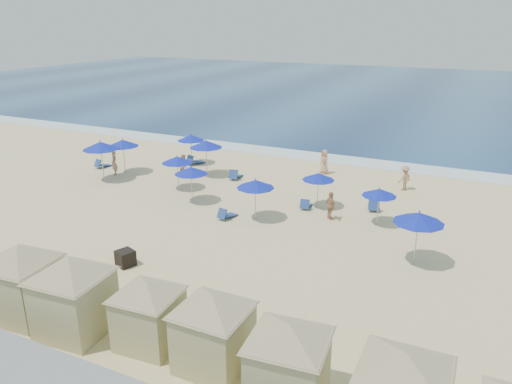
% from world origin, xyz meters
% --- Properties ---
extents(ground, '(160.00, 160.00, 0.00)m').
position_xyz_m(ground, '(0.00, 0.00, 0.00)').
color(ground, beige).
rests_on(ground, ground).
extents(ocean, '(160.00, 80.00, 0.06)m').
position_xyz_m(ocean, '(0.00, 55.00, 0.03)').
color(ocean, navy).
rests_on(ocean, ground).
extents(surf_line, '(160.00, 2.50, 0.08)m').
position_xyz_m(surf_line, '(0.00, 15.50, 0.04)').
color(surf_line, white).
rests_on(surf_line, ground).
extents(trash_bin, '(0.90, 0.90, 0.70)m').
position_xyz_m(trash_bin, '(-1.98, -5.21, 0.35)').
color(trash_bin, black).
rests_on(trash_bin, ground).
extents(cabana_0, '(4.68, 4.68, 2.94)m').
position_xyz_m(cabana_0, '(-2.71, -9.82, 1.69)').
color(cabana_0, tan).
rests_on(cabana_0, ground).
extents(cabana_1, '(4.69, 4.69, 2.95)m').
position_xyz_m(cabana_1, '(-0.30, -9.79, 1.69)').
color(cabana_1, tan).
rests_on(cabana_1, ground).
extents(cabana_2, '(4.06, 4.06, 2.55)m').
position_xyz_m(cabana_2, '(2.42, -9.25, 1.46)').
color(cabana_2, tan).
rests_on(cabana_2, ground).
extents(cabana_3, '(4.35, 4.35, 2.73)m').
position_xyz_m(cabana_3, '(4.91, -9.30, 1.56)').
color(cabana_3, tan).
rests_on(cabana_3, ground).
extents(cabana_4, '(4.39, 4.39, 2.77)m').
position_xyz_m(cabana_4, '(7.55, -9.70, 1.58)').
color(cabana_4, tan).
rests_on(cabana_4, ground).
extents(umbrella_0, '(2.18, 2.18, 2.49)m').
position_xyz_m(umbrella_0, '(-11.12, 5.77, 2.15)').
color(umbrella_0, '#A5A8AD').
rests_on(umbrella_0, ground).
extents(umbrella_1, '(2.40, 2.40, 2.73)m').
position_xyz_m(umbrella_1, '(-11.35, 3.87, 2.37)').
color(umbrella_1, '#A5A8AD').
rests_on(umbrella_1, ground).
extents(umbrella_2, '(2.01, 2.01, 2.29)m').
position_xyz_m(umbrella_2, '(-8.16, 9.78, 1.99)').
color(umbrella_2, '#A5A8AD').
rests_on(umbrella_2, ground).
extents(umbrella_3, '(1.96, 1.96, 2.23)m').
position_xyz_m(umbrella_3, '(-5.77, 4.48, 1.93)').
color(umbrella_3, '#A5A8AD').
rests_on(umbrella_3, ground).
extents(umbrella_4, '(2.26, 2.26, 2.57)m').
position_xyz_m(umbrella_4, '(-5.64, 7.74, 2.23)').
color(umbrella_4, '#A5A8AD').
rests_on(umbrella_4, ground).
extents(umbrella_5, '(1.97, 1.97, 2.24)m').
position_xyz_m(umbrella_5, '(-3.70, 2.87, 1.94)').
color(umbrella_5, '#A5A8AD').
rests_on(umbrella_5, ground).
extents(umbrella_6, '(1.86, 1.86, 2.12)m').
position_xyz_m(umbrella_6, '(3.24, 5.27, 1.84)').
color(umbrella_6, '#A5A8AD').
rests_on(umbrella_6, ground).
extents(umbrella_7, '(2.04, 2.04, 2.32)m').
position_xyz_m(umbrella_7, '(0.84, 2.08, 2.01)').
color(umbrella_7, '#A5A8AD').
rests_on(umbrella_7, ground).
extents(umbrella_8, '(1.81, 1.81, 2.06)m').
position_xyz_m(umbrella_8, '(6.91, 4.22, 1.79)').
color(umbrella_8, '#A5A8AD').
rests_on(umbrella_8, ground).
extents(umbrella_9, '(2.21, 2.21, 2.52)m').
position_xyz_m(umbrella_9, '(9.41, 0.50, 2.18)').
color(umbrella_9, '#A5A8AD').
rests_on(umbrella_9, ground).
extents(beach_chair_0, '(0.80, 1.33, 0.68)m').
position_xyz_m(beach_chair_0, '(-13.50, 6.06, 0.24)').
color(beach_chair_0, navy).
rests_on(beach_chair_0, ground).
extents(beach_chair_1, '(1.07, 1.53, 0.77)m').
position_xyz_m(beach_chair_1, '(-7.91, 9.65, 0.27)').
color(beach_chair_1, navy).
rests_on(beach_chair_1, ground).
extents(beach_chair_2, '(0.77, 1.41, 0.74)m').
position_xyz_m(beach_chair_2, '(-3.51, 7.90, 0.26)').
color(beach_chair_2, navy).
rests_on(beach_chair_2, ground).
extents(beach_chair_3, '(0.79, 1.30, 0.67)m').
position_xyz_m(beach_chair_3, '(-0.64, 1.46, 0.23)').
color(beach_chair_3, navy).
rests_on(beach_chair_3, ground).
extents(beach_chair_4, '(0.66, 1.22, 0.64)m').
position_xyz_m(beach_chair_4, '(2.72, 4.79, 0.22)').
color(beach_chair_4, navy).
rests_on(beach_chair_4, ground).
extents(beach_chair_5, '(0.90, 1.45, 0.74)m').
position_xyz_m(beach_chair_5, '(6.26, 6.24, 0.26)').
color(beach_chair_5, navy).
rests_on(beach_chair_5, ground).
extents(beachgoer_0, '(0.71, 0.64, 1.64)m').
position_xyz_m(beachgoer_0, '(-11.46, 5.11, 0.82)').
color(beachgoer_0, tan).
rests_on(beachgoer_0, ground).
extents(beachgoer_1, '(0.68, 0.83, 1.60)m').
position_xyz_m(beachgoer_1, '(-6.84, 6.78, 0.80)').
color(beachgoer_1, tan).
rests_on(beachgoer_1, ground).
extents(beachgoer_2, '(0.91, 0.92, 1.56)m').
position_xyz_m(beachgoer_2, '(4.47, 3.81, 0.78)').
color(beachgoer_2, tan).
rests_on(beachgoer_2, ground).
extents(beachgoer_3, '(1.02, 1.17, 1.57)m').
position_xyz_m(beachgoer_3, '(7.16, 10.55, 0.79)').
color(beachgoer_3, tan).
rests_on(beachgoer_3, ground).
extents(beachgoer_4, '(0.98, 0.96, 1.70)m').
position_xyz_m(beachgoer_4, '(1.49, 11.72, 0.85)').
color(beachgoer_4, tan).
rests_on(beachgoer_4, ground).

